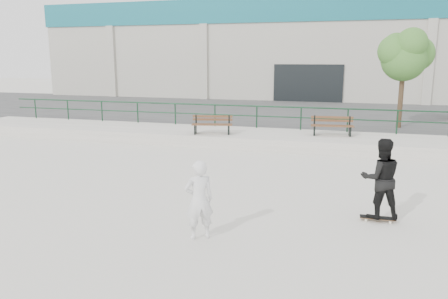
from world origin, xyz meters
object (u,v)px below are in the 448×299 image
(standing_skater, at_px, (381,178))
(bench_left, at_px, (212,125))
(seated_skater, at_px, (199,200))
(bench_right, at_px, (332,126))
(tree, at_px, (405,54))
(skateboard, at_px, (378,218))

(standing_skater, bearing_deg, bench_left, -62.03)
(standing_skater, bearing_deg, seated_skater, 17.14)
(bench_right, bearing_deg, bench_left, -174.92)
(tree, distance_m, skateboard, 12.08)
(bench_left, distance_m, skateboard, 9.71)
(standing_skater, distance_m, seated_skater, 4.13)
(bench_right, bearing_deg, tree, 39.60)
(bench_left, height_order, standing_skater, standing_skater)
(tree, distance_m, seated_skater, 14.67)
(bench_right, height_order, skateboard, bench_right)
(bench_right, relative_size, tree, 0.40)
(skateboard, distance_m, standing_skater, 0.93)
(tree, bearing_deg, standing_skater, -97.34)
(seated_skater, bearing_deg, standing_skater, 175.97)
(tree, bearing_deg, bench_right, -133.69)
(bench_right, bearing_deg, skateboard, -87.04)
(standing_skater, relative_size, seated_skater, 1.10)
(tree, bearing_deg, bench_left, -152.49)
(bench_right, height_order, seated_skater, seated_skater)
(bench_right, height_order, standing_skater, standing_skater)
(bench_right, bearing_deg, seated_skater, -108.39)
(tree, height_order, standing_skater, tree)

